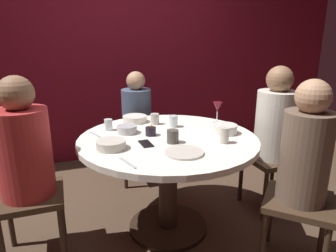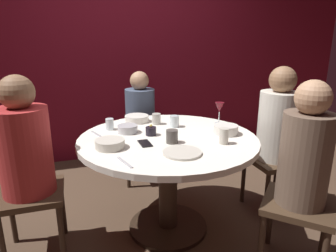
% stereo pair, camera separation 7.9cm
% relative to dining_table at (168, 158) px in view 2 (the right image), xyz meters
% --- Properties ---
extents(ground_plane, '(8.00, 8.00, 0.00)m').
position_rel_dining_table_xyz_m(ground_plane, '(0.00, 0.00, -0.58)').
color(ground_plane, '#4C3828').
extents(back_wall, '(6.00, 0.10, 2.60)m').
position_rel_dining_table_xyz_m(back_wall, '(0.00, 1.68, 0.72)').
color(back_wall, maroon).
rests_on(back_wall, ground).
extents(dining_table, '(1.27, 1.27, 0.75)m').
position_rel_dining_table_xyz_m(dining_table, '(0.00, 0.00, 0.00)').
color(dining_table, silver).
rests_on(dining_table, ground).
extents(seated_diner_left, '(0.40, 0.40, 1.22)m').
position_rel_dining_table_xyz_m(seated_diner_left, '(-0.94, 0.00, 0.17)').
color(seated_diner_left, '#3F2D1E').
rests_on(seated_diner_left, ground).
extents(seated_diner_back, '(0.40, 0.40, 1.12)m').
position_rel_dining_table_xyz_m(seated_diner_back, '(0.00, 0.92, 0.11)').
color(seated_diner_back, '#3F2D1E').
rests_on(seated_diner_back, ground).
extents(seated_diner_right, '(0.40, 0.40, 1.22)m').
position_rel_dining_table_xyz_m(seated_diner_right, '(0.93, 0.00, 0.17)').
color(seated_diner_right, '#3F2D1E').
rests_on(seated_diner_right, ground).
extents(seated_diner_front_right, '(0.57, 0.57, 1.21)m').
position_rel_dining_table_xyz_m(seated_diner_front_right, '(0.63, -0.63, 0.16)').
color(seated_diner_front_right, '#3F2D1E').
rests_on(seated_diner_front_right, ground).
extents(candle_holder, '(0.08, 0.08, 0.08)m').
position_rel_dining_table_xyz_m(candle_holder, '(-0.11, 0.07, 0.20)').
color(candle_holder, black).
rests_on(candle_holder, dining_table).
extents(wine_glass, '(0.08, 0.08, 0.18)m').
position_rel_dining_table_xyz_m(wine_glass, '(0.50, 0.20, 0.29)').
color(wine_glass, silver).
rests_on(wine_glass, dining_table).
extents(dinner_plate, '(0.24, 0.24, 0.01)m').
position_rel_dining_table_xyz_m(dinner_plate, '(-0.02, -0.34, 0.17)').
color(dinner_plate, beige).
rests_on(dinner_plate, dining_table).
extents(cell_phone, '(0.08, 0.14, 0.01)m').
position_rel_dining_table_xyz_m(cell_phone, '(-0.19, -0.10, 0.17)').
color(cell_phone, black).
rests_on(cell_phone, dining_table).
extents(bowl_serving_large, '(0.15, 0.15, 0.06)m').
position_rel_dining_table_xyz_m(bowl_serving_large, '(-0.26, 0.18, 0.19)').
color(bowl_serving_large, '#B7B7BC').
rests_on(bowl_serving_large, dining_table).
extents(bowl_salad_center, '(0.19, 0.19, 0.06)m').
position_rel_dining_table_xyz_m(bowl_salad_center, '(-0.42, -0.10, 0.19)').
color(bowl_salad_center, beige).
rests_on(bowl_salad_center, dining_table).
extents(bowl_small_white, '(0.18, 0.18, 0.07)m').
position_rel_dining_table_xyz_m(bowl_small_white, '(0.42, -0.06, 0.20)').
color(bowl_small_white, silver).
rests_on(bowl_small_white, dining_table).
extents(bowl_sauce_side, '(0.20, 0.20, 0.05)m').
position_rel_dining_table_xyz_m(bowl_sauce_side, '(-0.13, 0.46, 0.19)').
color(bowl_sauce_side, silver).
rests_on(bowl_sauce_side, dining_table).
extents(cup_near_candle, '(0.06, 0.06, 0.09)m').
position_rel_dining_table_xyz_m(cup_near_candle, '(-0.37, 0.30, 0.21)').
color(cup_near_candle, silver).
rests_on(cup_near_candle, dining_table).
extents(cup_by_left_diner, '(0.07, 0.07, 0.09)m').
position_rel_dining_table_xyz_m(cup_by_left_diner, '(0.12, 0.22, 0.21)').
color(cup_by_left_diner, silver).
rests_on(cup_by_left_diner, dining_table).
extents(cup_by_right_diner, '(0.08, 0.08, 0.09)m').
position_rel_dining_table_xyz_m(cup_by_right_diner, '(-0.01, -0.13, 0.21)').
color(cup_by_right_diner, '#4C4742').
rests_on(cup_by_right_diner, dining_table).
extents(cup_center_front, '(0.07, 0.07, 0.09)m').
position_rel_dining_table_xyz_m(cup_center_front, '(0.01, 0.34, 0.21)').
color(cup_center_front, '#B2ADA3').
rests_on(cup_center_front, dining_table).
extents(cup_far_edge, '(0.06, 0.06, 0.11)m').
position_rel_dining_table_xyz_m(cup_far_edge, '(0.31, -0.25, 0.22)').
color(cup_far_edge, beige).
rests_on(cup_far_edge, dining_table).
extents(fork_near_plate, '(0.07, 0.18, 0.01)m').
position_rel_dining_table_xyz_m(fork_near_plate, '(-0.37, -0.37, 0.17)').
color(fork_near_plate, '#B7B7BC').
rests_on(fork_near_plate, dining_table).
extents(knife_near_plate, '(0.07, 0.18, 0.01)m').
position_rel_dining_table_xyz_m(knife_near_plate, '(-0.48, 0.20, 0.17)').
color(knife_near_plate, '#B7B7BC').
rests_on(knife_near_plate, dining_table).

